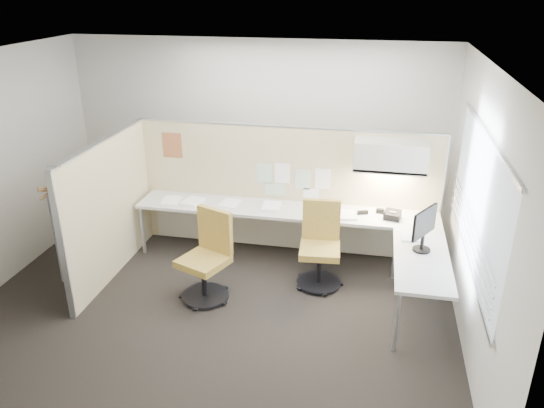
% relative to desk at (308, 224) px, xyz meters
% --- Properties ---
extents(floor, '(5.50, 4.50, 0.01)m').
position_rel_desk_xyz_m(floor, '(-0.93, -1.13, -0.61)').
color(floor, black).
rests_on(floor, ground).
extents(ceiling, '(5.50, 4.50, 0.01)m').
position_rel_desk_xyz_m(ceiling, '(-0.93, -1.13, 2.20)').
color(ceiling, white).
rests_on(ceiling, wall_back).
extents(wall_back, '(5.50, 0.02, 2.80)m').
position_rel_desk_xyz_m(wall_back, '(-0.93, 1.12, 0.80)').
color(wall_back, beige).
rests_on(wall_back, ground).
extents(wall_front, '(5.50, 0.02, 2.80)m').
position_rel_desk_xyz_m(wall_front, '(-0.93, -3.38, 0.80)').
color(wall_front, beige).
rests_on(wall_front, ground).
extents(wall_right, '(0.02, 4.50, 2.80)m').
position_rel_desk_xyz_m(wall_right, '(1.82, -1.13, 0.80)').
color(wall_right, beige).
rests_on(wall_right, ground).
extents(window_pane, '(0.01, 2.80, 1.30)m').
position_rel_desk_xyz_m(window_pane, '(1.79, -1.13, 0.95)').
color(window_pane, '#939FAB').
rests_on(window_pane, wall_right).
extents(partition_back, '(4.10, 0.06, 1.75)m').
position_rel_desk_xyz_m(partition_back, '(-0.38, 0.47, 0.27)').
color(partition_back, beige).
rests_on(partition_back, floor).
extents(partition_left, '(0.06, 2.20, 1.75)m').
position_rel_desk_xyz_m(partition_left, '(-2.43, -0.63, 0.27)').
color(partition_left, beige).
rests_on(partition_left, floor).
extents(desk, '(4.00, 2.07, 0.73)m').
position_rel_desk_xyz_m(desk, '(0.00, 0.00, 0.00)').
color(desk, beige).
rests_on(desk, floor).
extents(overhead_bin, '(0.90, 0.36, 0.38)m').
position_rel_desk_xyz_m(overhead_bin, '(0.97, 0.26, 0.91)').
color(overhead_bin, beige).
rests_on(overhead_bin, partition_back).
extents(task_light_strip, '(0.60, 0.06, 0.02)m').
position_rel_desk_xyz_m(task_light_strip, '(0.97, 0.26, 0.70)').
color(task_light_strip, '#FFEABF').
rests_on(task_light_strip, overhead_bin).
extents(pinned_papers, '(1.01, 0.00, 0.47)m').
position_rel_desk_xyz_m(pinned_papers, '(-0.30, 0.44, 0.43)').
color(pinned_papers, '#8CBF8C').
rests_on(pinned_papers, partition_back).
extents(poster, '(0.28, 0.00, 0.35)m').
position_rel_desk_xyz_m(poster, '(-1.98, 0.44, 0.82)').
color(poster, orange).
rests_on(poster, partition_back).
extents(chair_left, '(0.65, 0.67, 1.07)m').
position_rel_desk_xyz_m(chair_left, '(-1.06, -0.97, -0.10)').
color(chair_left, black).
rests_on(chair_left, floor).
extents(chair_right, '(0.55, 0.56, 1.04)m').
position_rel_desk_xyz_m(chair_right, '(0.20, -0.39, -0.12)').
color(chair_right, black).
rests_on(chair_right, floor).
extents(monitor, '(0.27, 0.43, 0.51)m').
position_rel_desk_xyz_m(monitor, '(1.37, -0.71, 0.42)').
color(monitor, black).
rests_on(monitor, desk).
extents(phone, '(0.24, 0.23, 0.12)m').
position_rel_desk_xyz_m(phone, '(1.05, 0.10, 0.18)').
color(phone, black).
rests_on(phone, desk).
extents(stapler, '(0.15, 0.08, 0.05)m').
position_rel_desk_xyz_m(stapler, '(0.68, 0.17, 0.15)').
color(stapler, black).
rests_on(stapler, desk).
extents(tape_dispenser, '(0.11, 0.07, 0.06)m').
position_rel_desk_xyz_m(tape_dispenser, '(0.90, 0.25, 0.16)').
color(tape_dispenser, black).
rests_on(tape_dispenser, desk).
extents(coat_hook, '(0.18, 0.44, 1.34)m').
position_rel_desk_xyz_m(coat_hook, '(-2.51, -1.61, 0.82)').
color(coat_hook, silver).
rests_on(coat_hook, partition_left).
extents(paper_stack_0, '(0.27, 0.33, 0.03)m').
position_rel_desk_xyz_m(paper_stack_0, '(-1.91, 0.09, 0.14)').
color(paper_stack_0, white).
rests_on(paper_stack_0, desk).
extents(paper_stack_1, '(0.26, 0.33, 0.02)m').
position_rel_desk_xyz_m(paper_stack_1, '(-1.10, 0.16, 0.14)').
color(paper_stack_1, white).
rests_on(paper_stack_1, desk).
extents(paper_stack_2, '(0.25, 0.31, 0.04)m').
position_rel_desk_xyz_m(paper_stack_2, '(-0.52, 0.13, 0.15)').
color(paper_stack_2, white).
rests_on(paper_stack_2, desk).
extents(paper_stack_3, '(0.23, 0.30, 0.01)m').
position_rel_desk_xyz_m(paper_stack_3, '(0.08, 0.13, 0.13)').
color(paper_stack_3, white).
rests_on(paper_stack_3, desk).
extents(paper_stack_4, '(0.29, 0.34, 0.03)m').
position_rel_desk_xyz_m(paper_stack_4, '(0.48, 0.07, 0.14)').
color(paper_stack_4, white).
rests_on(paper_stack_4, desk).
extents(paper_stack_5, '(0.26, 0.32, 0.02)m').
position_rel_desk_xyz_m(paper_stack_5, '(1.26, -0.37, 0.14)').
color(paper_stack_5, white).
rests_on(paper_stack_5, desk).
extents(paper_stack_6, '(0.29, 0.34, 0.04)m').
position_rel_desk_xyz_m(paper_stack_6, '(-1.60, 0.09, 0.15)').
color(paper_stack_6, white).
rests_on(paper_stack_6, desk).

